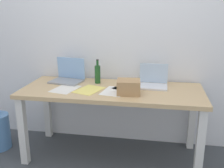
{
  "coord_description": "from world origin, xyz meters",
  "views": [
    {
      "loc": [
        0.43,
        -2.48,
        1.53
      ],
      "look_at": [
        0.0,
        0.0,
        0.79
      ],
      "focal_mm": 42.37,
      "sensor_mm": 36.0,
      "label": 1
    }
  ],
  "objects_px": {
    "laptop_right": "(153,82)",
    "laptop_left": "(68,77)",
    "desk": "(112,98)",
    "beer_bottle": "(98,74)",
    "computer_mouse": "(123,81)",
    "cardboard_box": "(129,87)"
  },
  "relations": [
    {
      "from": "laptop_right",
      "to": "cardboard_box",
      "type": "xyz_separation_m",
      "value": [
        -0.22,
        -0.28,
        0.02
      ]
    },
    {
      "from": "laptop_left",
      "to": "laptop_right",
      "type": "bearing_deg",
      "value": -1.96
    },
    {
      "from": "desk",
      "to": "beer_bottle",
      "type": "height_order",
      "value": "beer_bottle"
    },
    {
      "from": "beer_bottle",
      "to": "cardboard_box",
      "type": "relative_size",
      "value": 1.2
    },
    {
      "from": "desk",
      "to": "beer_bottle",
      "type": "distance_m",
      "value": 0.33
    },
    {
      "from": "laptop_right",
      "to": "computer_mouse",
      "type": "distance_m",
      "value": 0.34
    },
    {
      "from": "laptop_right",
      "to": "laptop_left",
      "type": "bearing_deg",
      "value": 178.04
    },
    {
      "from": "laptop_right",
      "to": "beer_bottle",
      "type": "xyz_separation_m",
      "value": [
        -0.59,
        0.03,
        0.05
      ]
    },
    {
      "from": "laptop_left",
      "to": "laptop_right",
      "type": "relative_size",
      "value": 1.27
    },
    {
      "from": "laptop_left",
      "to": "computer_mouse",
      "type": "bearing_deg",
      "value": 4.54
    },
    {
      "from": "laptop_right",
      "to": "cardboard_box",
      "type": "distance_m",
      "value": 0.36
    },
    {
      "from": "laptop_left",
      "to": "laptop_right",
      "type": "distance_m",
      "value": 0.92
    },
    {
      "from": "computer_mouse",
      "to": "cardboard_box",
      "type": "height_order",
      "value": "cardboard_box"
    },
    {
      "from": "computer_mouse",
      "to": "desk",
      "type": "bearing_deg",
      "value": -113.53
    },
    {
      "from": "desk",
      "to": "beer_bottle",
      "type": "xyz_separation_m",
      "value": [
        -0.19,
        0.18,
        0.2
      ]
    },
    {
      "from": "desk",
      "to": "laptop_left",
      "type": "distance_m",
      "value": 0.57
    },
    {
      "from": "laptop_right",
      "to": "computer_mouse",
      "type": "bearing_deg",
      "value": 166.41
    },
    {
      "from": "beer_bottle",
      "to": "computer_mouse",
      "type": "relative_size",
      "value": 2.57
    },
    {
      "from": "desk",
      "to": "computer_mouse",
      "type": "bearing_deg",
      "value": 72.06
    },
    {
      "from": "computer_mouse",
      "to": "cardboard_box",
      "type": "distance_m",
      "value": 0.38
    },
    {
      "from": "beer_bottle",
      "to": "laptop_left",
      "type": "bearing_deg",
      "value": 179.21
    },
    {
      "from": "beer_bottle",
      "to": "cardboard_box",
      "type": "height_order",
      "value": "beer_bottle"
    }
  ]
}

